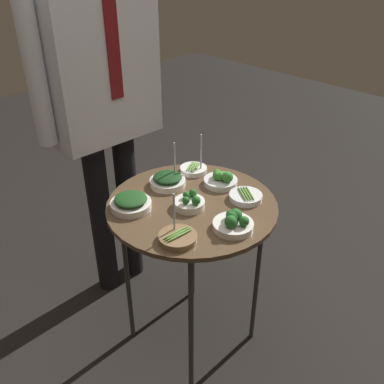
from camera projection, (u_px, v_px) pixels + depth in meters
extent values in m
plane|color=black|center=(192.00, 335.00, 2.01)|extent=(8.00, 8.00, 0.00)
cylinder|color=brown|center=(192.00, 205.00, 1.63)|extent=(0.65, 0.65, 0.02)
cylinder|color=#2D2D2D|center=(257.00, 278.00, 1.82)|extent=(0.02, 0.02, 0.72)
cylinder|color=#2D2D2D|center=(191.00, 329.00, 1.59)|extent=(0.02, 0.02, 0.72)
cylinder|color=#2D2D2D|center=(193.00, 238.00, 2.06)|extent=(0.02, 0.02, 0.72)
cylinder|color=#2D2D2D|center=(127.00, 277.00, 1.83)|extent=(0.02, 0.02, 0.72)
cylinder|color=silver|center=(246.00, 197.00, 1.65)|extent=(0.13, 0.13, 0.02)
ellipsoid|color=#5B8938|center=(250.00, 193.00, 1.64)|extent=(0.07, 0.10, 0.01)
ellipsoid|color=#5B8938|center=(247.00, 193.00, 1.64)|extent=(0.07, 0.10, 0.01)
ellipsoid|color=#5B8938|center=(245.00, 193.00, 1.64)|extent=(0.07, 0.10, 0.01)
ellipsoid|color=#5B8938|center=(242.00, 194.00, 1.64)|extent=(0.07, 0.10, 0.01)
cylinder|color=silver|center=(131.00, 205.00, 1.59)|extent=(0.15, 0.15, 0.03)
ellipsoid|color=#194219|center=(131.00, 199.00, 1.58)|extent=(0.12, 0.12, 0.03)
cylinder|color=silver|center=(189.00, 204.00, 1.60)|extent=(0.12, 0.12, 0.03)
sphere|color=#236023|center=(194.00, 193.00, 1.61)|extent=(0.03, 0.03, 0.03)
sphere|color=#236023|center=(186.00, 195.00, 1.60)|extent=(0.03, 0.03, 0.03)
sphere|color=#236023|center=(186.00, 200.00, 1.57)|extent=(0.03, 0.03, 0.03)
sphere|color=#236023|center=(196.00, 200.00, 1.56)|extent=(0.03, 0.03, 0.03)
cylinder|color=silver|center=(168.00, 182.00, 1.74)|extent=(0.15, 0.15, 0.03)
ellipsoid|color=#143816|center=(168.00, 177.00, 1.73)|extent=(0.12, 0.12, 0.02)
cylinder|color=#ADADB2|center=(175.00, 162.00, 1.73)|extent=(0.01, 0.01, 0.18)
cylinder|color=brown|center=(178.00, 238.00, 1.43)|extent=(0.13, 0.13, 0.02)
ellipsoid|color=#5B8938|center=(176.00, 233.00, 1.42)|extent=(0.11, 0.02, 0.01)
ellipsoid|color=#5B8938|center=(178.00, 234.00, 1.42)|extent=(0.11, 0.02, 0.01)
ellipsoid|color=#5B8938|center=(180.00, 235.00, 1.41)|extent=(0.11, 0.02, 0.01)
cylinder|color=#ADADB2|center=(174.00, 214.00, 1.42)|extent=(0.01, 0.01, 0.16)
cylinder|color=silver|center=(233.00, 226.00, 1.48)|extent=(0.14, 0.14, 0.03)
sphere|color=#236023|center=(236.00, 215.00, 1.47)|extent=(0.05, 0.05, 0.05)
sphere|color=#236023|center=(231.00, 215.00, 1.49)|extent=(0.03, 0.03, 0.03)
sphere|color=#236023|center=(232.00, 217.00, 1.46)|extent=(0.05, 0.05, 0.05)
sphere|color=#236023|center=(231.00, 222.00, 1.44)|extent=(0.04, 0.04, 0.04)
sphere|color=#236023|center=(244.00, 221.00, 1.45)|extent=(0.04, 0.04, 0.04)
cylinder|color=silver|center=(221.00, 182.00, 1.75)|extent=(0.14, 0.14, 0.02)
sphere|color=#387F2D|center=(223.00, 175.00, 1.74)|extent=(0.03, 0.03, 0.03)
sphere|color=#387F2D|center=(217.00, 173.00, 1.75)|extent=(0.03, 0.03, 0.03)
sphere|color=#387F2D|center=(217.00, 176.00, 1.73)|extent=(0.04, 0.04, 0.04)
sphere|color=#387F2D|center=(220.00, 176.00, 1.73)|extent=(0.04, 0.04, 0.04)
sphere|color=#387F2D|center=(228.00, 177.00, 1.71)|extent=(0.04, 0.04, 0.04)
cylinder|color=white|center=(193.00, 170.00, 1.84)|extent=(0.12, 0.12, 0.02)
ellipsoid|color=#5B8938|center=(197.00, 167.00, 1.83)|extent=(0.09, 0.05, 0.01)
ellipsoid|color=#5B8938|center=(195.00, 167.00, 1.83)|extent=(0.09, 0.05, 0.01)
ellipsoid|color=#5B8938|center=(192.00, 166.00, 1.84)|extent=(0.09, 0.05, 0.01)
ellipsoid|color=#5B8938|center=(190.00, 166.00, 1.84)|extent=(0.09, 0.05, 0.01)
cylinder|color=#ADADB2|center=(201.00, 154.00, 1.80)|extent=(0.01, 0.01, 0.17)
cylinder|color=black|center=(101.00, 220.00, 2.09)|extent=(0.11, 0.11, 0.84)
cylinder|color=black|center=(128.00, 207.00, 2.19)|extent=(0.11, 0.11, 0.84)
cube|color=silver|center=(99.00, 65.00, 1.76)|extent=(0.47, 0.23, 0.63)
cube|color=maroon|center=(114.00, 51.00, 1.65)|extent=(0.06, 0.01, 0.38)
cylinder|color=silver|center=(35.00, 71.00, 1.59)|extent=(0.08, 0.08, 0.58)
cylinder|color=silver|center=(150.00, 48.00, 1.91)|extent=(0.08, 0.08, 0.58)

